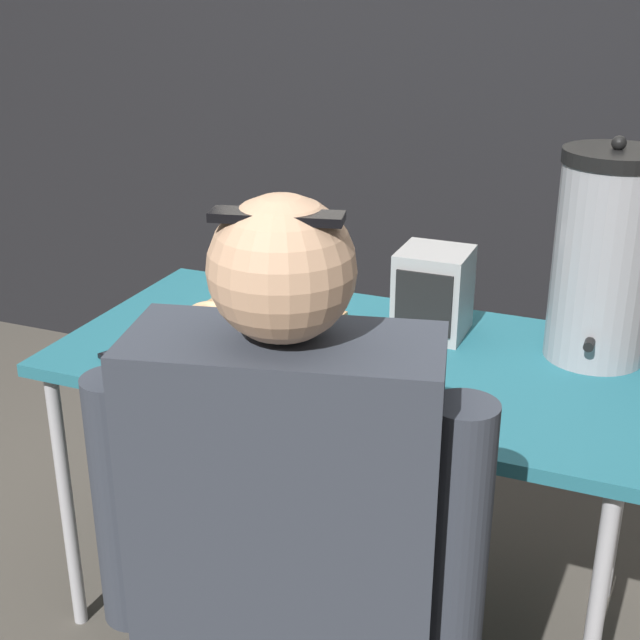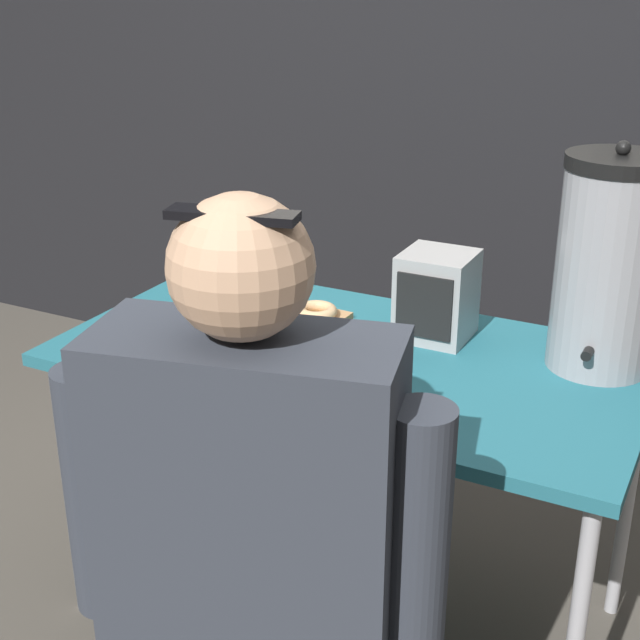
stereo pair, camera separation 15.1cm
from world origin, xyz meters
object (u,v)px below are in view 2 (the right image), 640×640
(donut_box, at_px, (265,314))
(coffee_urn, at_px, (608,265))
(cell_phone, at_px, (139,345))
(person_seated, at_px, (252,589))
(space_heater, at_px, (436,296))

(donut_box, distance_m, coffee_urn, 0.78)
(donut_box, height_order, cell_phone, donut_box)
(donut_box, distance_m, person_seated, 0.81)
(space_heater, height_order, person_seated, person_seated)
(coffee_urn, distance_m, person_seated, 0.95)
(cell_phone, bearing_deg, person_seated, -12.31)
(donut_box, height_order, space_heater, space_heater)
(donut_box, height_order, coffee_urn, coffee_urn)
(cell_phone, bearing_deg, donut_box, 81.74)
(coffee_urn, relative_size, person_seated, 0.39)
(cell_phone, distance_m, person_seated, 0.73)
(donut_box, bearing_deg, person_seated, -59.10)
(donut_box, distance_m, cell_phone, 0.31)
(cell_phone, relative_size, space_heater, 0.85)
(donut_box, relative_size, space_heater, 1.79)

